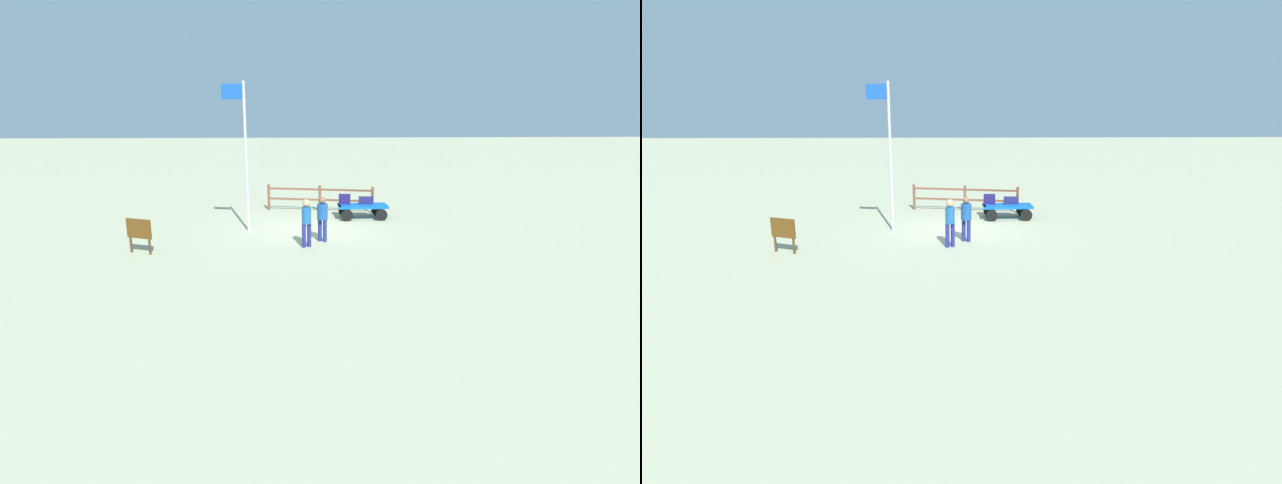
{
  "view_description": "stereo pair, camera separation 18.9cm",
  "coord_description": "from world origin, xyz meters",
  "views": [
    {
      "loc": [
        0.49,
        18.83,
        4.59
      ],
      "look_at": [
        -0.07,
        6.0,
        1.13
      ],
      "focal_mm": 28.23,
      "sensor_mm": 36.0,
      "label": 1
    },
    {
      "loc": [
        0.31,
        18.83,
        4.59
      ],
      "look_at": [
        -0.07,
        6.0,
        1.13
      ],
      "focal_mm": 28.23,
      "sensor_mm": 36.0,
      "label": 2
    }
  ],
  "objects": [
    {
      "name": "suitcase_tan",
      "position": [
        -2.4,
        -2.27,
        0.73
      ],
      "size": [
        0.64,
        0.41,
        0.28
      ],
      "color": "navy",
      "rests_on": "luggage_cart"
    },
    {
      "name": "luggage_cart",
      "position": [
        -2.2,
        -1.99,
        0.43
      ],
      "size": [
        2.09,
        1.17,
        0.59
      ],
      "color": "blue",
      "rests_on": "ground"
    },
    {
      "name": "wooden_fence",
      "position": [
        -0.48,
        -3.57,
        0.68
      ],
      "size": [
        4.76,
        1.06,
        1.17
      ],
      "color": "brown",
      "rests_on": "ground"
    },
    {
      "name": "suitcase_grey",
      "position": [
        -1.48,
        -2.28,
        0.78
      ],
      "size": [
        0.53,
        0.42,
        0.4
      ],
      "color": "#1E1852",
      "rests_on": "luggage_cart"
    },
    {
      "name": "ground_plane",
      "position": [
        0.0,
        0.0,
        0.0
      ],
      "size": [
        120.0,
        120.0,
        0.0
      ],
      "primitive_type": "plane",
      "color": "#ACAF8B"
    },
    {
      "name": "worker_lead",
      "position": [
        -0.34,
        1.71,
        0.94
      ],
      "size": [
        0.5,
        0.5,
        1.59
      ],
      "color": "navy",
      "rests_on": "ground"
    },
    {
      "name": "flagpole",
      "position": [
        2.48,
        0.06,
        3.18
      ],
      "size": [
        0.86,
        0.21,
        5.48
      ],
      "color": "silver",
      "rests_on": "ground"
    },
    {
      "name": "signboard",
      "position": [
        5.61,
        2.96,
        0.73
      ],
      "size": [
        0.87,
        0.41,
        1.14
      ],
      "color": "#4C3319",
      "rests_on": "ground"
    },
    {
      "name": "worker_trailing",
      "position": [
        0.23,
        2.42,
        0.95
      ],
      "size": [
        0.42,
        0.42,
        1.63
      ],
      "color": "navy",
      "rests_on": "ground"
    }
  ]
}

